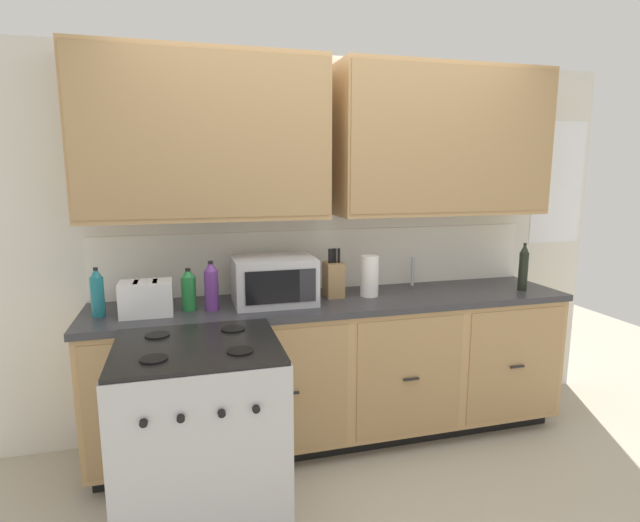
% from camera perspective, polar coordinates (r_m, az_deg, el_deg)
% --- Properties ---
extents(ground_plane, '(8.00, 8.00, 0.00)m').
position_cam_1_polar(ground_plane, '(3.23, 3.56, -21.98)').
color(ground_plane, '#B2A893').
extents(wall_unit, '(4.16, 0.40, 2.44)m').
position_cam_1_polar(wall_unit, '(3.21, 1.05, 9.25)').
color(wall_unit, silver).
rests_on(wall_unit, ground_plane).
extents(counter_run, '(2.99, 0.64, 0.94)m').
position_cam_1_polar(counter_run, '(3.27, 1.96, -12.11)').
color(counter_run, black).
rests_on(counter_run, ground_plane).
extents(stove_range, '(0.76, 0.68, 0.95)m').
position_cam_1_polar(stove_range, '(2.58, -13.43, -19.09)').
color(stove_range, '#B7B7BC').
rests_on(stove_range, ground_plane).
extents(microwave, '(0.48, 0.37, 0.28)m').
position_cam_1_polar(microwave, '(3.00, -5.29, -2.21)').
color(microwave, '#B7B7BC').
rests_on(microwave, counter_run).
extents(toaster, '(0.28, 0.18, 0.19)m').
position_cam_1_polar(toaster, '(2.91, -19.24, -4.04)').
color(toaster, white).
rests_on(toaster, counter_run).
extents(knife_block, '(0.11, 0.14, 0.31)m').
position_cam_1_polar(knife_block, '(3.15, 1.57, -2.05)').
color(knife_block, '#9C794E').
rests_on(knife_block, counter_run).
extents(sink_faucet, '(0.02, 0.02, 0.20)m').
position_cam_1_polar(sink_faucet, '(3.51, 10.55, -1.19)').
color(sink_faucet, '#B2B5BA').
rests_on(sink_faucet, counter_run).
extents(paper_towel_roll, '(0.12, 0.12, 0.26)m').
position_cam_1_polar(paper_towel_roll, '(3.17, 5.67, -1.72)').
color(paper_towel_roll, white).
rests_on(paper_towel_roll, counter_run).
extents(bottle_dark, '(0.06, 0.06, 0.32)m').
position_cam_1_polar(bottle_dark, '(3.57, 22.24, -0.68)').
color(bottle_dark, black).
rests_on(bottle_dark, counter_run).
extents(bottle_violet, '(0.08, 0.08, 0.29)m').
position_cam_1_polar(bottle_violet, '(2.90, -12.32, -2.83)').
color(bottle_violet, '#663384').
rests_on(bottle_violet, counter_run).
extents(bottle_green, '(0.08, 0.08, 0.24)m').
position_cam_1_polar(bottle_green, '(2.94, -14.80, -3.19)').
color(bottle_green, '#237A38').
rests_on(bottle_green, counter_run).
extents(bottle_teal, '(0.07, 0.07, 0.27)m').
position_cam_1_polar(bottle_teal, '(2.97, -24.11, -3.34)').
color(bottle_teal, '#1E707A').
rests_on(bottle_teal, counter_run).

